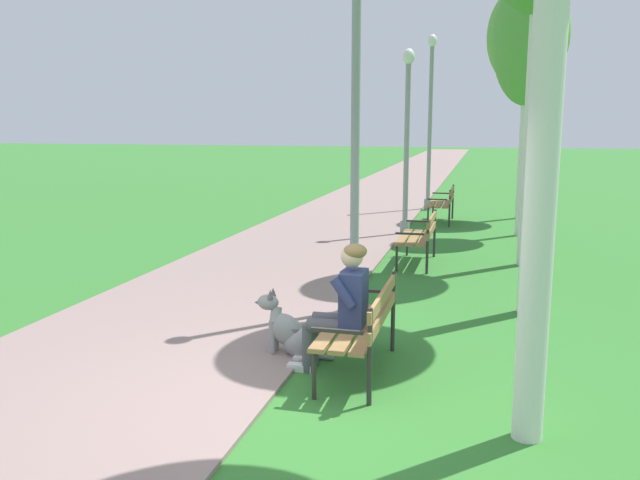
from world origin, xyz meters
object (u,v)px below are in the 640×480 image
at_px(lamp_post_near, 355,135).
at_px(birch_tree_fifth, 528,37).
at_px(dog_grey, 291,332).
at_px(person_seated_on_near_bench, 342,303).
at_px(lamp_post_mid, 407,141).
at_px(park_bench_far, 444,201).
at_px(lamp_post_far, 430,121).
at_px(birch_tree_fourth, 529,40).
at_px(park_bench_mid, 420,234).
at_px(park_bench_near, 364,321).

distance_m(lamp_post_near, birch_tree_fifth, 9.64).
bearing_deg(dog_grey, person_seated_on_near_bench, -22.56).
bearing_deg(lamp_post_near, lamp_post_mid, 90.99).
bearing_deg(park_bench_far, lamp_post_mid, -108.63).
xyz_separation_m(lamp_post_near, lamp_post_far, (-0.00, 10.11, 0.18)).
distance_m(lamp_post_far, birch_tree_fourth, 4.57).
height_order(park_bench_mid, park_bench_far, same).
height_order(lamp_post_mid, birch_tree_fourth, birch_tree_fourth).
bearing_deg(person_seated_on_near_bench, birch_tree_fifth, 79.46).
xyz_separation_m(lamp_post_near, birch_tree_fifth, (2.34, 9.10, 2.16)).
xyz_separation_m(lamp_post_mid, birch_tree_fourth, (2.34, 0.54, 2.01)).
relative_size(dog_grey, lamp_post_mid, 0.22).
distance_m(lamp_post_near, birch_tree_fourth, 7.07).
relative_size(lamp_post_near, birch_tree_fifth, 0.76).
bearing_deg(dog_grey, lamp_post_near, 79.90).
bearing_deg(park_bench_mid, lamp_post_far, 94.14).
distance_m(park_bench_near, park_bench_far, 9.87).
bearing_deg(lamp_post_mid, lamp_post_near, -89.01).
relative_size(park_bench_near, lamp_post_near, 0.35).
height_order(person_seated_on_near_bench, lamp_post_mid, lamp_post_mid).
distance_m(dog_grey, birch_tree_fifth, 11.87).
xyz_separation_m(park_bench_far, lamp_post_mid, (-0.67, -1.98, 1.47)).
xyz_separation_m(park_bench_mid, park_bench_far, (0.06, 4.84, 0.00)).
bearing_deg(park_bench_far, birch_tree_fifth, 33.99).
xyz_separation_m(park_bench_far, birch_tree_fifth, (1.77, 1.20, 3.85)).
bearing_deg(park_bench_near, dog_grey, 162.67).
relative_size(park_bench_mid, dog_grey, 1.81).
bearing_deg(lamp_post_far, park_bench_far, -75.61).
distance_m(lamp_post_mid, birch_tree_fourth, 3.13).
height_order(park_bench_far, lamp_post_mid, lamp_post_mid).
relative_size(park_bench_mid, person_seated_on_near_bench, 1.20).
bearing_deg(park_bench_mid, birch_tree_fifth, 73.11).
bearing_deg(park_bench_far, park_bench_near, -90.44).
relative_size(dog_grey, lamp_post_near, 0.19).
xyz_separation_m(park_bench_near, lamp_post_mid, (-0.59, 7.89, 1.47)).
bearing_deg(park_bench_far, dog_grey, -95.18).
height_order(park_bench_near, park_bench_far, same).
distance_m(dog_grey, lamp_post_mid, 7.83).
xyz_separation_m(park_bench_mid, person_seated_on_near_bench, (-0.23, -5.03, 0.17)).
xyz_separation_m(dog_grey, birch_tree_fifth, (2.64, 10.81, 4.11)).
distance_m(park_bench_near, person_seated_on_near_bench, 0.27).
bearing_deg(park_bench_near, lamp_post_mid, 94.29).
bearing_deg(birch_tree_fifth, park_bench_far, -146.01).
bearing_deg(birch_tree_fifth, lamp_post_near, -104.42).
distance_m(park_bench_mid, park_bench_far, 4.84).
relative_size(person_seated_on_near_bench, birch_tree_fourth, 0.23).
height_order(park_bench_near, lamp_post_mid, lamp_post_mid).
bearing_deg(birch_tree_fifth, lamp_post_mid, -127.55).
distance_m(person_seated_on_near_bench, birch_tree_fourth, 9.26).
height_order(park_bench_near, lamp_post_near, lamp_post_near).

